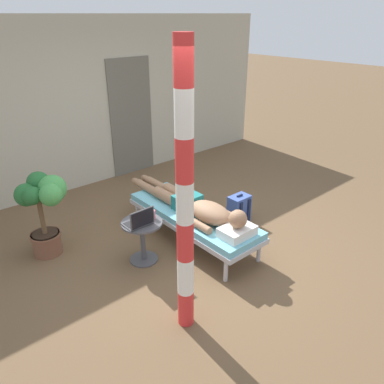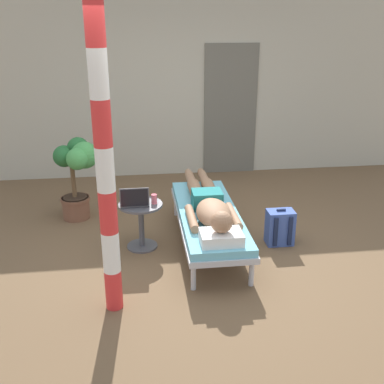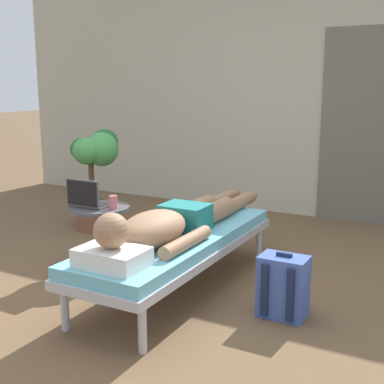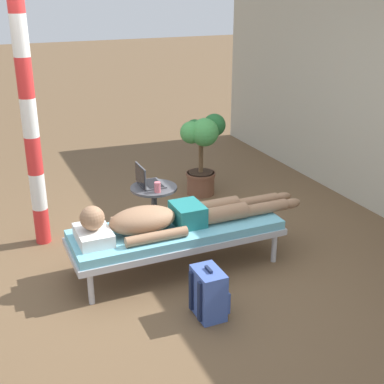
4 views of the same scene
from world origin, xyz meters
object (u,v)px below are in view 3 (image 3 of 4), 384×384
at_px(laptop, 88,200).
at_px(potted_plant, 94,167).
at_px(side_table, 100,227).
at_px(backpack, 283,287).
at_px(drink_glass, 113,202).
at_px(lounge_chair, 178,244).
at_px(person_reclining, 172,223).

bearing_deg(laptop, potted_plant, 126.66).
xyz_separation_m(side_table, backpack, (1.55, -0.11, -0.16)).
height_order(side_table, laptop, laptop).
xyz_separation_m(laptop, potted_plant, (-0.71, 0.95, 0.07)).
relative_size(laptop, drink_glass, 2.95).
height_order(drink_glass, backpack, drink_glass).
bearing_deg(backpack, lounge_chair, 175.94).
xyz_separation_m(lounge_chair, laptop, (-0.80, -0.00, 0.24)).
relative_size(side_table, potted_plant, 0.51).
bearing_deg(person_reclining, laptop, 174.36).
xyz_separation_m(lounge_chair, drink_glass, (-0.59, 0.04, 0.23)).
distance_m(drink_glass, backpack, 1.45).
relative_size(laptop, potted_plant, 0.30).
relative_size(laptop, backpack, 0.73).
height_order(person_reclining, side_table, person_reclining).
bearing_deg(person_reclining, lounge_chair, 90.00).
height_order(person_reclining, laptop, laptop).
bearing_deg(person_reclining, potted_plant, 145.65).
height_order(drink_glass, potted_plant, potted_plant).
xyz_separation_m(person_reclining, side_table, (-0.74, 0.13, -0.16)).
height_order(lounge_chair, laptop, laptop).
relative_size(lounge_chair, side_table, 3.73).
relative_size(person_reclining, potted_plant, 2.13).
xyz_separation_m(side_table, potted_plant, (-0.77, 0.90, 0.30)).
bearing_deg(person_reclining, backpack, 1.69).
height_order(laptop, drink_glass, laptop).
xyz_separation_m(laptop, drink_glass, (0.21, 0.04, -0.01)).
bearing_deg(side_table, lounge_chair, -3.80).
distance_m(side_table, laptop, 0.24).
bearing_deg(lounge_chair, laptop, -179.85).
bearing_deg(laptop, backpack, -1.97).
bearing_deg(potted_plant, backpack, -23.50).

